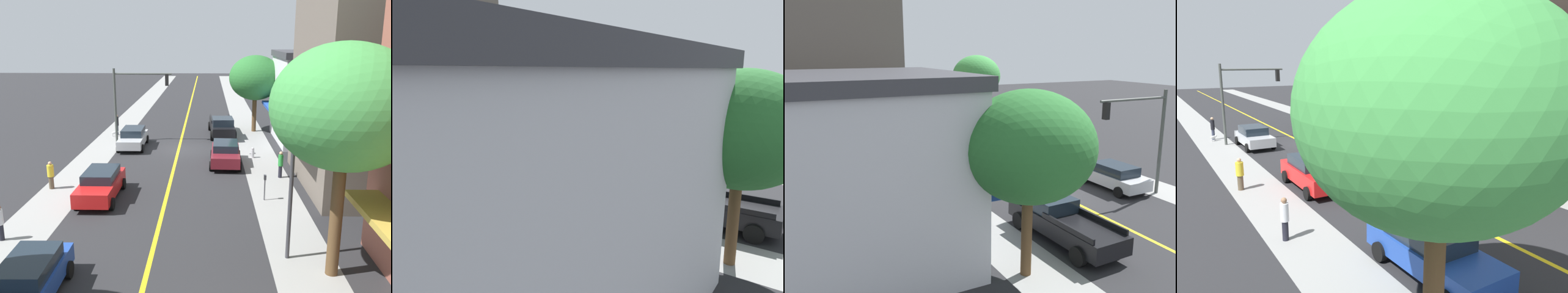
% 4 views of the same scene
% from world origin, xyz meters
% --- Properties ---
extents(ground_plane, '(140.00, 140.00, 0.00)m').
position_xyz_m(ground_plane, '(0.00, 0.00, 0.00)').
color(ground_plane, '#262628').
extents(sidewalk_left, '(2.64, 126.00, 0.01)m').
position_xyz_m(sidewalk_left, '(-6.04, 0.00, 0.00)').
color(sidewalk_left, gray).
rests_on(sidewalk_left, ground).
extents(sidewalk_right, '(2.64, 126.00, 0.01)m').
position_xyz_m(sidewalk_right, '(6.04, 0.00, 0.00)').
color(sidewalk_right, gray).
rests_on(sidewalk_right, ground).
extents(road_centerline_stripe, '(0.20, 126.00, 0.00)m').
position_xyz_m(road_centerline_stripe, '(0.00, 0.00, 0.00)').
color(road_centerline_stripe, yellow).
rests_on(road_centerline_stripe, ground).
extents(brick_apartment_block, '(11.60, 7.70, 7.44)m').
position_xyz_m(brick_apartment_block, '(-13.27, -3.13, 3.73)').
color(brick_apartment_block, silver).
rests_on(brick_apartment_block, ground).
extents(pale_office_building, '(12.21, 9.81, 14.25)m').
position_xyz_m(pale_office_building, '(-13.28, 8.00, 7.13)').
color(pale_office_building, '#665B51').
rests_on(pale_office_building, ground).
extents(street_tree_right_corner, '(4.74, 4.74, 6.96)m').
position_xyz_m(street_tree_right_corner, '(-6.54, -6.80, 4.92)').
color(street_tree_right_corner, brown).
rests_on(street_tree_right_corner, ground).
extents(street_tree_left_far, '(5.24, 5.24, 7.66)m').
position_xyz_m(street_tree_left_far, '(6.04, 23.11, 5.42)').
color(street_tree_left_far, brown).
rests_on(street_tree_left_far, ground).
extents(fire_hydrant, '(0.44, 0.24, 0.78)m').
position_xyz_m(fire_hydrant, '(-5.54, 2.25, 0.38)').
color(fire_hydrant, silver).
rests_on(fire_hydrant, ground).
extents(parking_meter, '(0.12, 0.18, 1.42)m').
position_xyz_m(parking_meter, '(-5.34, 10.66, 0.93)').
color(parking_meter, '#4C4C51').
rests_on(parking_meter, ground).
extents(traffic_light_mast, '(4.79, 0.32, 6.08)m').
position_xyz_m(traffic_light_mast, '(3.88, -2.40, 4.07)').
color(traffic_light_mast, '#474C47').
rests_on(traffic_light_mast, ground).
extents(street_lamp, '(0.70, 0.36, 6.26)m').
position_xyz_m(street_lamp, '(-5.47, 16.95, 3.88)').
color(street_lamp, '#38383D').
rests_on(street_lamp, ground).
extents(red_sedan_right_curb, '(2.08, 4.72, 1.56)m').
position_xyz_m(red_sedan_right_curb, '(3.54, 10.62, 0.82)').
color(red_sedan_right_curb, red).
rests_on(red_sedan_right_curb, ground).
extents(blue_sedan_right_curb, '(2.05, 4.76, 1.51)m').
position_xyz_m(blue_sedan_right_curb, '(3.65, 20.17, 0.80)').
color(blue_sedan_right_curb, '#1E429E').
rests_on(blue_sedan_right_curb, ground).
extents(maroon_sedan_left_curb, '(2.24, 4.48, 1.53)m').
position_xyz_m(maroon_sedan_left_curb, '(-3.49, 4.01, 0.81)').
color(maroon_sedan_left_curb, maroon).
rests_on(maroon_sedan_left_curb, ground).
extents(silver_sedan_right_curb, '(2.10, 4.69, 1.53)m').
position_xyz_m(silver_sedan_right_curb, '(3.65, -0.56, 0.80)').
color(silver_sedan_right_curb, '#B7BABF').
rests_on(silver_sedan_right_curb, ground).
extents(black_pickup_truck, '(2.40, 6.07, 1.75)m').
position_xyz_m(black_pickup_truck, '(-3.51, -4.92, 0.89)').
color(black_pickup_truck, black).
rests_on(black_pickup_truck, ground).
extents(pedestrian_black_shirt, '(0.31, 0.31, 1.85)m').
position_xyz_m(pedestrian_black_shirt, '(5.84, -4.97, 1.00)').
color(pedestrian_black_shirt, '#33384C').
rests_on(pedestrian_black_shirt, ground).
extents(pedestrian_green_shirt, '(0.31, 0.31, 1.69)m').
position_xyz_m(pedestrian_green_shirt, '(-6.81, 6.78, 0.90)').
color(pedestrian_green_shirt, black).
rests_on(pedestrian_green_shirt, ground).
extents(pedestrian_white_shirt, '(0.30, 0.30, 1.61)m').
position_xyz_m(pedestrian_white_shirt, '(6.68, 15.73, 0.86)').
color(pedestrian_white_shirt, black).
rests_on(pedestrian_white_shirt, ground).
extents(pedestrian_yellow_shirt, '(0.38, 0.38, 1.64)m').
position_xyz_m(pedestrian_yellow_shirt, '(6.80, 9.18, 0.86)').
color(pedestrian_yellow_shirt, brown).
rests_on(pedestrian_yellow_shirt, ground).
extents(small_dog, '(0.59, 0.49, 0.47)m').
position_xyz_m(small_dog, '(5.92, -4.38, 0.31)').
color(small_dog, silver).
rests_on(small_dog, ground).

